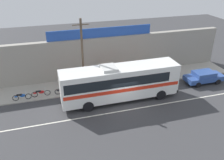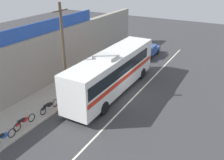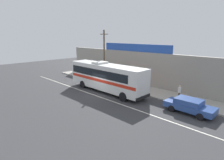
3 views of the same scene
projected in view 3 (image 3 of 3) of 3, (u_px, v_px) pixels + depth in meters
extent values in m
plane|color=#3A3A3D|center=(99.00, 94.00, 23.06)|extent=(70.00, 70.00, 0.00)
cube|color=#A8A399|center=(126.00, 85.00, 26.61)|extent=(30.00, 3.60, 0.14)
cube|color=gray|center=(136.00, 68.00, 27.53)|extent=(30.00, 0.70, 4.80)
cube|color=#234CAD|center=(135.00, 48.00, 27.11)|extent=(12.09, 0.12, 1.10)
cube|color=silver|center=(94.00, 95.00, 22.51)|extent=(30.00, 0.14, 0.01)
cube|color=white|center=(106.00, 77.00, 23.49)|extent=(11.67, 2.47, 3.10)
cube|color=black|center=(104.00, 72.00, 23.68)|extent=(10.27, 2.49, 0.96)
cube|color=red|center=(106.00, 79.00, 23.56)|extent=(11.44, 2.49, 0.36)
cube|color=black|center=(144.00, 81.00, 19.39)|extent=(0.04, 2.22, 1.40)
cube|color=black|center=(143.00, 97.00, 19.82)|extent=(0.12, 2.47, 0.36)
cube|color=silver|center=(100.00, 63.00, 23.90)|extent=(1.40, 1.73, 0.24)
cylinder|color=black|center=(136.00, 92.00, 21.89)|extent=(1.04, 0.32, 1.04)
cylinder|color=black|center=(123.00, 97.00, 20.32)|extent=(1.04, 0.32, 1.04)
cylinder|color=black|center=(96.00, 81.00, 27.03)|extent=(1.04, 0.32, 1.04)
cylinder|color=black|center=(83.00, 84.00, 25.46)|extent=(1.04, 0.32, 1.04)
cube|color=#2D4C93|center=(189.00, 107.00, 17.18)|extent=(4.49, 1.80, 0.56)
cube|color=#2D4C93|center=(189.00, 101.00, 17.12)|extent=(2.34, 1.62, 0.48)
cube|color=black|center=(198.00, 104.00, 16.54)|extent=(0.21, 1.51, 0.34)
cylinder|color=black|center=(207.00, 111.00, 16.93)|extent=(0.62, 0.20, 0.62)
cylinder|color=black|center=(200.00, 117.00, 15.77)|extent=(0.62, 0.20, 0.62)
cylinder|color=black|center=(180.00, 104.00, 18.73)|extent=(0.62, 0.20, 0.62)
cylinder|color=black|center=(172.00, 108.00, 17.56)|extent=(0.62, 0.20, 0.62)
cylinder|color=brown|center=(104.00, 57.00, 26.94)|extent=(0.22, 0.22, 7.73)
cylinder|color=brown|center=(104.00, 34.00, 26.17)|extent=(1.60, 0.10, 0.10)
torus|color=black|center=(89.00, 77.00, 30.52)|extent=(0.62, 0.06, 0.62)
torus|color=black|center=(85.00, 75.00, 31.40)|extent=(0.62, 0.06, 0.62)
cylinder|color=silver|center=(89.00, 75.00, 30.50)|extent=(0.34, 0.04, 0.65)
cylinder|color=silver|center=(88.00, 73.00, 30.50)|extent=(0.03, 0.56, 0.03)
ellipsoid|color=red|center=(87.00, 75.00, 30.87)|extent=(0.56, 0.22, 0.34)
cube|color=black|center=(86.00, 74.00, 31.05)|extent=(0.52, 0.20, 0.10)
ellipsoid|color=red|center=(85.00, 75.00, 31.32)|extent=(0.36, 0.14, 0.16)
torus|color=black|center=(82.00, 75.00, 31.69)|extent=(0.62, 0.06, 0.62)
torus|color=black|center=(78.00, 74.00, 32.52)|extent=(0.62, 0.06, 0.62)
cylinder|color=silver|center=(81.00, 73.00, 31.67)|extent=(0.34, 0.04, 0.65)
cylinder|color=silver|center=(81.00, 71.00, 31.66)|extent=(0.03, 0.56, 0.03)
ellipsoid|color=#1E51B2|center=(80.00, 74.00, 32.02)|extent=(0.56, 0.22, 0.34)
cube|color=black|center=(79.00, 73.00, 32.18)|extent=(0.52, 0.20, 0.10)
ellipsoid|color=#1E51B2|center=(78.00, 73.00, 32.44)|extent=(0.36, 0.14, 0.16)
torus|color=black|center=(98.00, 79.00, 28.81)|extent=(0.62, 0.06, 0.62)
torus|color=black|center=(93.00, 78.00, 29.73)|extent=(0.62, 0.06, 0.62)
cylinder|color=silver|center=(98.00, 77.00, 28.79)|extent=(0.34, 0.04, 0.65)
cylinder|color=silver|center=(97.00, 75.00, 28.79)|extent=(0.03, 0.56, 0.03)
ellipsoid|color=black|center=(96.00, 77.00, 29.18)|extent=(0.56, 0.22, 0.34)
cube|color=black|center=(94.00, 76.00, 29.37)|extent=(0.52, 0.20, 0.10)
ellipsoid|color=black|center=(93.00, 77.00, 29.66)|extent=(0.36, 0.14, 0.16)
cylinder|color=brown|center=(179.00, 96.00, 20.61)|extent=(0.13, 0.13, 0.79)
cylinder|color=brown|center=(179.00, 96.00, 20.48)|extent=(0.13, 0.13, 0.79)
cylinder|color=white|center=(180.00, 90.00, 20.38)|extent=(0.30, 0.30, 0.59)
sphere|color=tan|center=(180.00, 86.00, 20.28)|extent=(0.21, 0.21, 0.21)
cylinder|color=white|center=(180.00, 89.00, 20.51)|extent=(0.08, 0.08, 0.55)
cylinder|color=white|center=(179.00, 90.00, 20.24)|extent=(0.08, 0.08, 0.55)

